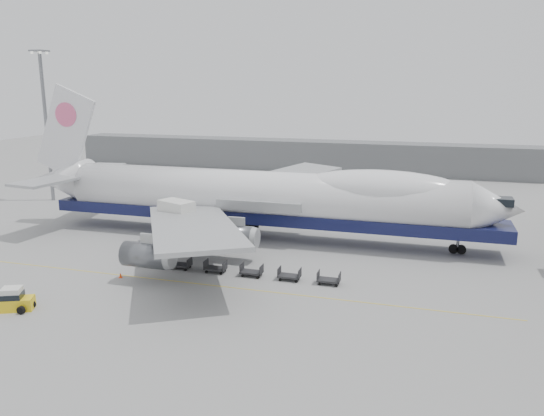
% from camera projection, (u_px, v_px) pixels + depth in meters
% --- Properties ---
extents(ground, '(260.00, 260.00, 0.00)m').
position_uv_depth(ground, '(227.00, 266.00, 59.41)').
color(ground, gray).
rests_on(ground, ground).
extents(apron_line, '(60.00, 0.15, 0.01)m').
position_uv_depth(apron_line, '(205.00, 285.00, 53.81)').
color(apron_line, gold).
rests_on(apron_line, ground).
extents(hangar, '(110.00, 8.00, 7.00)m').
position_uv_depth(hangar, '(293.00, 155.00, 126.77)').
color(hangar, slate).
rests_on(hangar, ground).
extents(floodlight_mast, '(2.40, 2.40, 25.43)m').
position_uv_depth(floodlight_mast, '(46.00, 118.00, 90.16)').
color(floodlight_mast, slate).
rests_on(floodlight_mast, ground).
extents(airliner, '(67.00, 55.30, 19.98)m').
position_uv_depth(airliner, '(264.00, 196.00, 69.17)').
color(airliner, white).
rests_on(airliner, ground).
extents(catering_truck, '(5.19, 4.38, 6.03)m').
position_uv_depth(catering_truck, '(177.00, 221.00, 65.11)').
color(catering_truck, navy).
rests_on(catering_truck, ground).
extents(baggage_tug, '(3.26, 2.58, 2.11)m').
position_uv_depth(baggage_tug, '(15.00, 300.00, 47.59)').
color(baggage_tug, yellow).
rests_on(baggage_tug, ground).
extents(traffic_cone, '(0.36, 0.36, 0.54)m').
position_uv_depth(traffic_cone, '(120.00, 275.00, 55.73)').
color(traffic_cone, '#FF420D').
rests_on(traffic_cone, ground).
extents(dolly_0, '(2.30, 1.35, 1.30)m').
position_uv_depth(dolly_0, '(147.00, 261.00, 59.50)').
color(dolly_0, '#2D2D30').
rests_on(dolly_0, ground).
extents(dolly_1, '(2.30, 1.35, 1.30)m').
position_uv_depth(dolly_1, '(181.00, 264.00, 58.37)').
color(dolly_1, '#2D2D30').
rests_on(dolly_1, ground).
extents(dolly_2, '(2.30, 1.35, 1.30)m').
position_uv_depth(dolly_2, '(215.00, 268.00, 57.23)').
color(dolly_2, '#2D2D30').
rests_on(dolly_2, ground).
extents(dolly_3, '(2.30, 1.35, 1.30)m').
position_uv_depth(dolly_3, '(252.00, 271.00, 56.09)').
color(dolly_3, '#2D2D30').
rests_on(dolly_3, ground).
extents(dolly_4, '(2.30, 1.35, 1.30)m').
position_uv_depth(dolly_4, '(289.00, 275.00, 54.95)').
color(dolly_4, '#2D2D30').
rests_on(dolly_4, ground).
extents(dolly_5, '(2.30, 1.35, 1.30)m').
position_uv_depth(dolly_5, '(329.00, 279.00, 53.81)').
color(dolly_5, '#2D2D30').
rests_on(dolly_5, ground).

